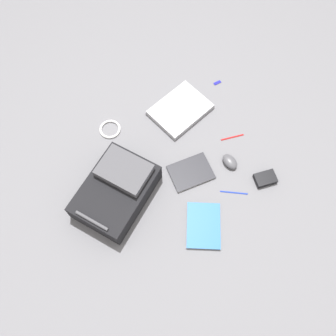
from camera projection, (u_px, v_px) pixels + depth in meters
name	position (u px, v px, depth m)	size (l,w,h in m)	color
ground_plane	(165.00, 169.00, 2.04)	(3.53, 3.53, 0.00)	slate
backpack	(117.00, 190.00, 1.91)	(0.52, 0.52, 0.17)	black
laptop	(180.00, 110.00, 2.18)	(0.37, 0.40, 0.03)	#929296
book_manual	(191.00, 172.00, 2.02)	(0.19, 0.24, 0.01)	silver
book_comic	(204.00, 226.00, 1.90)	(0.28, 0.24, 0.02)	silver
computer_mouse	(230.00, 162.00, 2.03)	(0.06, 0.10, 0.04)	#4C4C51
cable_coil	(110.00, 129.00, 2.13)	(0.12, 0.12, 0.01)	silver
power_brick	(265.00, 179.00, 2.00)	(0.08, 0.11, 0.03)	black
pen_black	(234.00, 192.00, 1.98)	(0.01, 0.01, 0.15)	#1933B2
pen_blue	(232.00, 137.00, 2.11)	(0.01, 0.01, 0.14)	red
usb_stick	(217.00, 83.00, 2.27)	(0.02, 0.05, 0.01)	#191999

